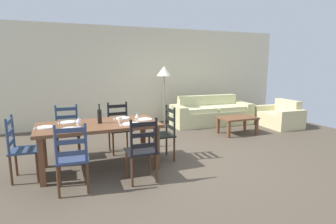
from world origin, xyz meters
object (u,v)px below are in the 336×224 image
coffee_cup_secondary (79,122)px  couch (211,114)px  dining_chair_near_left (72,158)px  dining_chair_far_left (68,132)px  dining_chair_near_right (142,150)px  wine_glass_near_right (137,116)px  wine_bottle (100,116)px  dining_chair_head_west (21,148)px  dining_chair_head_east (164,133)px  armchair_upholstered (280,117)px  wine_glass_near_left (78,120)px  coffee_table (237,120)px  coffee_cup_primary (120,120)px  standing_lamp (164,75)px  dining_chair_far_right (119,128)px  dining_table (99,129)px

coffee_cup_secondary → couch: bearing=30.7°
dining_chair_near_left → dining_chair_far_left: 1.51m
dining_chair_near_left → dining_chair_near_right: same height
dining_chair_near_left → wine_glass_near_right: 1.27m
dining_chair_near_right → wine_bottle: wine_bottle is taller
dining_chair_head_west → wine_glass_near_right: bearing=-4.3°
dining_chair_head_east → armchair_upholstered: bearing=17.5°
dining_chair_head_west → wine_bottle: (1.15, 0.04, 0.39)m
dining_chair_near_left → wine_glass_near_left: dining_chair_near_left is taller
coffee_cup_secondary → couch: (3.73, 2.22, -0.50)m
dining_chair_near_left → wine_glass_near_left: (0.15, 0.62, 0.38)m
dining_chair_head_west → coffee_table: bearing=12.5°
dining_chair_head_east → coffee_cup_primary: 0.86m
dining_chair_near_right → dining_chair_head_east: (0.65, 0.78, 0.00)m
wine_glass_near_left → standing_lamp: size_ratio=0.10×
dining_chair_far_right → wine_glass_near_left: (-0.80, -0.87, 0.38)m
dining_chair_near_left → armchair_upholstered: bearing=19.8°
dining_table → couch: (3.42, 2.21, -0.37)m
wine_bottle → dining_chair_near_right: bearing=-59.7°
coffee_cup_primary → standing_lamp: (1.73, 2.44, 0.62)m
dining_chair_far_left → wine_glass_near_left: (0.14, -0.89, 0.38)m
coffee_cup_secondary → wine_glass_near_left: bearing=-93.8°
dining_chair_head_west → armchair_upholstered: dining_chair_head_west is taller
couch → wine_glass_near_left: bearing=-148.0°
wine_bottle → coffee_cup_primary: (0.32, -0.07, -0.07)m
coffee_table → armchair_upholstered: size_ratio=0.75×
dining_chair_head_west → coffee_cup_secondary: dining_chair_head_west is taller
wine_glass_near_left → coffee_table: (3.75, 1.12, -0.51)m
coffee_cup_primary → standing_lamp: size_ratio=0.05×
wine_glass_near_left → armchair_upholstered: size_ratio=0.13×
dining_chair_near_left → dining_chair_head_east: size_ratio=1.00×
wine_glass_near_left → coffee_cup_secondary: (0.01, 0.12, -0.07)m
coffee_cup_primary → armchair_upholstered: (4.70, 1.29, -0.55)m
coffee_cup_primary → couch: bearing=36.2°
dining_chair_far_right → wine_glass_near_left: bearing=-132.6°
dining_chair_head_west → dining_chair_near_right: bearing=-24.9°
dining_chair_far_right → coffee_cup_primary: dining_chair_far_right is taller
dining_chair_head_east → wine_bottle: wine_bottle is taller
wine_glass_near_right → coffee_cup_secondary: wine_glass_near_right is taller
dining_chair_far_right → armchair_upholstered: (4.55, 0.50, -0.23)m
dining_chair_near_left → coffee_table: bearing=24.0°
coffee_cup_secondary → dining_chair_far_left: bearing=101.1°
wine_glass_near_right → armchair_upholstered: (4.44, 1.39, -0.61)m
couch → dining_chair_near_left: bearing=-142.8°
wine_bottle → wine_glass_near_left: (-0.34, -0.15, -0.01)m
wine_bottle → dining_chair_head_west: bearing=-178.0°
dining_chair_near_left → dining_chair_near_right: bearing=-1.5°
coffee_cup_primary → coffee_cup_secondary: (-0.65, 0.04, 0.00)m
couch → dining_table: bearing=-147.2°
dining_chair_far_left → armchair_upholstered: (5.50, 0.47, -0.23)m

